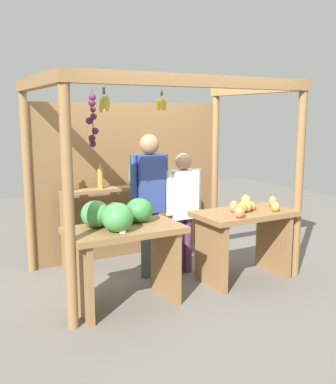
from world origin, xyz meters
name	(u,v)px	position (x,y,z in m)	size (l,w,h in m)	color
ground_plane	(161,273)	(0.00, 0.00, 0.00)	(12.00, 12.00, 0.00)	slate
market_stall	(146,161)	(-0.01, 0.38, 1.34)	(2.86, 1.81, 2.30)	olive
fruit_counter_left	(121,234)	(-0.78, -0.61, 0.75)	(1.15, 0.64, 1.10)	olive
fruit_counter_right	(245,229)	(0.76, -0.64, 0.60)	(1.15, 0.64, 0.97)	olive
bottle_shelf_unit	(130,203)	(-0.12, 0.64, 0.78)	(1.83, 0.22, 1.35)	olive
vendor_man	(150,192)	(-0.17, -0.04, 1.03)	(0.48, 0.23, 1.70)	#394949
vendor_woman	(184,203)	(0.24, -0.11, 0.87)	(0.48, 0.20, 1.47)	#572E4F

